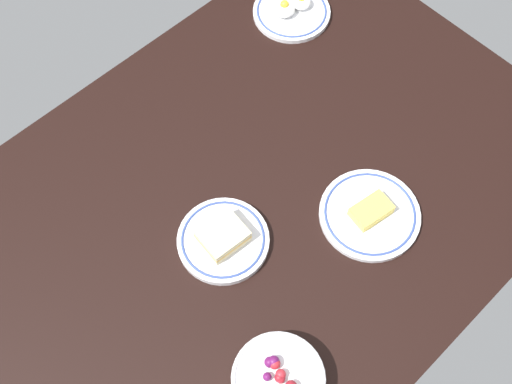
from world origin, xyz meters
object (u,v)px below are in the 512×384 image
Objects in this scene: plate_sandwich at (223,239)px; plate_eggs at (292,10)px; bowl_berries at (278,380)px; plate_cheese at (370,214)px.

plate_eggs is at bearing -147.58° from plate_sandwich.
plate_sandwich is 28.15cm from bowl_berries.
plate_cheese is (-35.26, -10.46, -1.54)cm from bowl_berries.
plate_sandwich reaches higher than plate_cheese.
plate_eggs is at bearing -136.56° from bowl_berries.
bowl_berries reaches higher than plate_sandwich.
plate_sandwich is at bearing 32.42° from plate_eggs.
plate_sandwich is at bearing -112.74° from bowl_berries.
plate_sandwich is at bearing -32.42° from plate_cheese.
plate_cheese is at bearing 147.58° from plate_sandwich.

